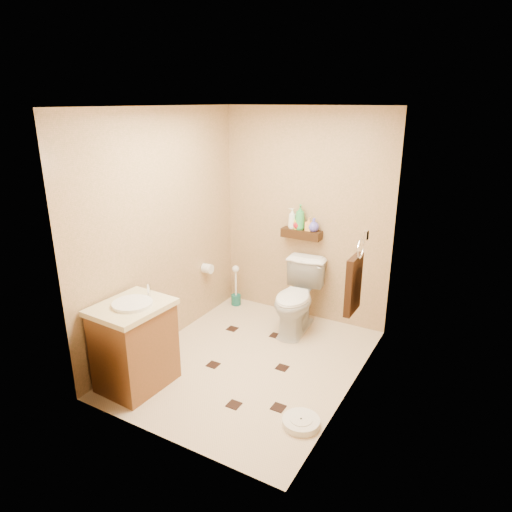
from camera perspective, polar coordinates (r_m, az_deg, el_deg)
The scene contains 20 objects.
ground at distance 4.62m, azimuth -0.79°, elevation -13.08°, with size 2.50×2.50×0.00m, color beige.
wall_back at distance 5.19m, azimuth 6.12°, elevation 4.89°, with size 2.00×0.04×2.40m, color tan.
wall_front at distance 3.17m, azimuth -12.37°, elevation -4.78°, with size 2.00×0.04×2.40m, color tan.
wall_left at distance 4.68m, azimuth -11.53°, elevation 3.05°, with size 0.04×2.50×2.40m, color tan.
wall_right at distance 3.74m, azimuth 12.51°, elevation -1.07°, with size 0.04×2.50×2.40m, color tan.
ceiling at distance 3.92m, azimuth -0.96°, elevation 18.21°, with size 2.00×2.50×0.02m, color silver.
wall_shelf at distance 5.17m, azimuth 5.70°, elevation 2.77°, with size 0.46×0.14×0.10m, color #321E0D.
floor_accents at distance 4.57m, azimuth -0.47°, elevation -13.43°, with size 1.19×1.35×0.01m.
toilet at distance 5.05m, azimuth 5.14°, elevation -5.24°, with size 0.44×0.77×0.78m, color white.
vanity at distance 4.23m, azimuth -14.92°, elevation -10.60°, with size 0.56×0.67×0.91m.
bathroom_scale at distance 3.86m, azimuth 5.64°, elevation -19.95°, with size 0.38×0.38×0.06m.
toilet_brush at distance 5.73m, azimuth -2.52°, elevation -4.40°, with size 0.12×0.12×0.52m.
towel_ring at distance 4.07m, azimuth 12.15°, elevation -3.18°, with size 0.12×0.30×0.76m.
toilet_paper at distance 5.31m, azimuth -6.08°, elevation -1.56°, with size 0.12×0.11×0.12m.
bottle_a at distance 5.17m, azimuth 4.55°, elevation 4.72°, with size 0.09×0.09×0.23m, color white.
bottle_b at distance 5.15m, azimuth 5.21°, elevation 4.24°, with size 0.07×0.07×0.16m, color yellow.
bottle_c at distance 5.15m, azimuth 5.30°, elevation 4.17°, with size 0.12×0.12×0.15m, color red.
bottle_d at distance 5.12m, azimuth 5.54°, elevation 4.87°, with size 0.11×0.11×0.28m, color green.
bottle_e at distance 5.10m, azimuth 6.62°, elevation 3.98°, with size 0.07×0.07×0.15m, color #FAAC53.
bottle_f at distance 5.08m, azimuth 7.23°, elevation 3.90°, with size 0.12×0.12×0.15m, color #5E57DB.
Camera 1 is at (1.98, -3.38, 2.45)m, focal length 32.00 mm.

